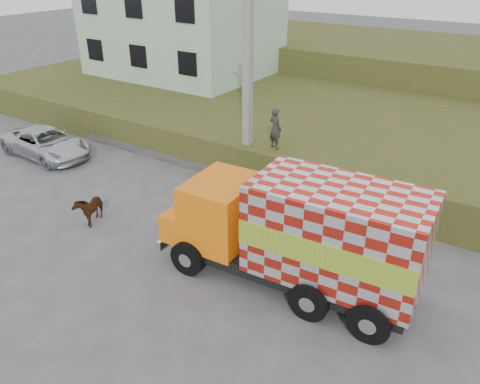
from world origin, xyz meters
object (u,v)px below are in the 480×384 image
Objects in this scene: suv at (46,143)px; pedestrian at (275,128)px; utility_pole at (248,79)px; cargo_truck at (301,234)px; cow at (89,208)px.

suv is 2.87× the size of pedestrian.
pedestrian is at bearing 9.97° from utility_pole.
utility_pole is 1.74× the size of suv.
utility_pole is at bearing 130.91° from cargo_truck.
suv is at bearing 168.39° from cargo_truck.
cargo_truck is 4.58× the size of pedestrian.
cargo_truck is 1.60× the size of suv.
pedestrian is (3.73, 6.07, 1.76)m from cow.
pedestrian reaches higher than cow.
pedestrian is (9.93, 3.23, 1.66)m from suv.
pedestrian is (-3.75, 5.21, 0.64)m from cargo_truck.
pedestrian is (1.14, 0.20, -1.77)m from utility_pole.
suv is (-13.68, 1.99, -1.02)m from cargo_truck.
utility_pole reaches higher than pedestrian.
cargo_truck reaches higher than pedestrian.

